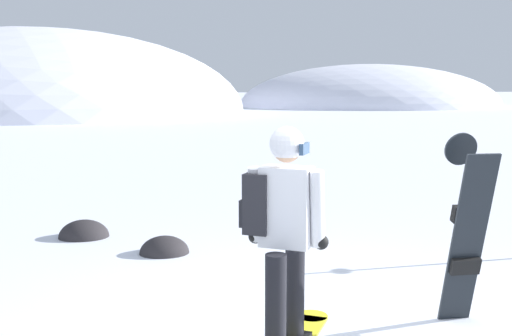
{
  "coord_description": "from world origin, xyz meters",
  "views": [
    {
      "loc": [
        -1.32,
        -4.24,
        2.01
      ],
      "look_at": [
        -0.17,
        2.94,
        1.0
      ],
      "focal_mm": 42.48,
      "sensor_mm": 36.0,
      "label": 1
    }
  ],
  "objects": [
    {
      "name": "ridge_peak_main",
      "position": [
        -9.55,
        39.63,
        0.0
      ],
      "size": [
        28.45,
        25.61,
        11.63
      ],
      "color": "silver",
      "rests_on": "ground"
    },
    {
      "name": "ridge_peak_far",
      "position": [
        18.17,
        50.65,
        0.0
      ],
      "size": [
        24.28,
        21.86,
        7.79
      ],
      "color": "silver",
      "rests_on": "ground"
    },
    {
      "name": "snowboarder_main",
      "position": [
        -0.46,
        -0.04,
        0.92
      ],
      "size": [
        1.03,
        1.65,
        1.71
      ],
      "color": "yellow",
      "rests_on": "ground"
    },
    {
      "name": "spare_snowboard",
      "position": [
        1.16,
        0.28,
        0.82
      ],
      "size": [
        0.28,
        0.43,
        1.62
      ],
      "color": "black",
      "rests_on": "ground"
    },
    {
      "name": "rock_dark",
      "position": [
        -1.29,
        2.89,
        0.0
      ],
      "size": [
        0.59,
        0.51,
        0.42
      ],
      "color": "#282628",
      "rests_on": "ground"
    },
    {
      "name": "rock_small",
      "position": [
        -2.34,
        3.84,
        0.0
      ],
      "size": [
        0.66,
        0.56,
        0.46
      ],
      "color": "#282628",
      "rests_on": "ground"
    }
  ]
}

